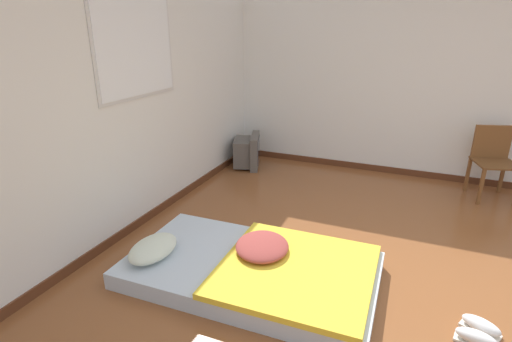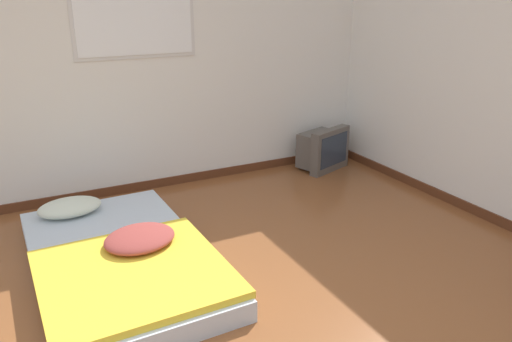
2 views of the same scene
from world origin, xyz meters
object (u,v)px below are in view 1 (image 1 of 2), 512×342
crt_tv (248,151)px  wooden_chair (493,156)px  sneaker_pair (479,332)px  mattress_bed (252,268)px

crt_tv → wooden_chair: size_ratio=0.71×
crt_tv → sneaker_pair: size_ratio=1.91×
crt_tv → wooden_chair: bearing=-86.8°
mattress_bed → crt_tv: 2.85m
mattress_bed → wooden_chair: 3.45m
wooden_chair → mattress_bed: bearing=143.9°
mattress_bed → sneaker_pair: bearing=-90.7°
wooden_chair → sneaker_pair: bearing=173.7°
crt_tv → wooden_chair: wooden_chair is taller
mattress_bed → sneaker_pair: 1.71m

